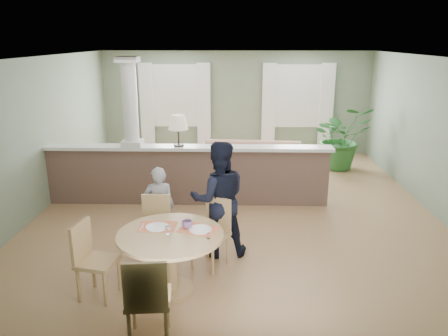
{
  "coord_description": "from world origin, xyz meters",
  "views": [
    {
      "loc": [
        -0.02,
        -7.53,
        3.0
      ],
      "look_at": [
        -0.19,
        -1.0,
        1.05
      ],
      "focal_mm": 35.0,
      "sensor_mm": 36.0,
      "label": 1
    }
  ],
  "objects_px": {
    "houseplant": "(341,137)",
    "chair_far_man": "(213,229)",
    "chair_near": "(147,297)",
    "dining_table": "(171,245)",
    "man_person": "(219,199)",
    "sofa": "(252,163)",
    "chair_side": "(91,256)",
    "child_person": "(159,208)",
    "chair_far_boy": "(156,225)"
  },
  "relations": [
    {
      "from": "houseplant",
      "to": "chair_far_man",
      "type": "distance_m",
      "value": 5.49
    },
    {
      "from": "chair_far_man",
      "to": "chair_near",
      "type": "bearing_deg",
      "value": -74.89
    },
    {
      "from": "dining_table",
      "to": "chair_near",
      "type": "xyz_separation_m",
      "value": [
        -0.1,
        -0.99,
        -0.07
      ]
    },
    {
      "from": "chair_far_man",
      "to": "man_person",
      "type": "xyz_separation_m",
      "value": [
        0.06,
        0.31,
        0.31
      ]
    },
    {
      "from": "sofa",
      "to": "houseplant",
      "type": "height_order",
      "value": "houseplant"
    },
    {
      "from": "houseplant",
      "to": "man_person",
      "type": "relative_size",
      "value": 0.91
    },
    {
      "from": "chair_far_man",
      "to": "chair_side",
      "type": "distance_m",
      "value": 1.63
    },
    {
      "from": "sofa",
      "to": "chair_side",
      "type": "bearing_deg",
      "value": -110.51
    },
    {
      "from": "chair_far_man",
      "to": "chair_near",
      "type": "xyz_separation_m",
      "value": [
        -0.57,
        -1.68,
        0.03
      ]
    },
    {
      "from": "chair_side",
      "to": "child_person",
      "type": "xyz_separation_m",
      "value": [
        0.59,
        1.32,
        0.1
      ]
    },
    {
      "from": "sofa",
      "to": "houseplant",
      "type": "xyz_separation_m",
      "value": [
        2.13,
        1.04,
        0.35
      ]
    },
    {
      "from": "chair_near",
      "to": "man_person",
      "type": "relative_size",
      "value": 0.6
    },
    {
      "from": "chair_near",
      "to": "chair_far_boy",
      "type": "bearing_deg",
      "value": -88.25
    },
    {
      "from": "chair_near",
      "to": "chair_far_man",
      "type": "bearing_deg",
      "value": -114.48
    },
    {
      "from": "chair_far_boy",
      "to": "chair_far_man",
      "type": "height_order",
      "value": "chair_far_man"
    },
    {
      "from": "chair_side",
      "to": "houseplant",
      "type": "bearing_deg",
      "value": -24.82
    },
    {
      "from": "sofa",
      "to": "chair_far_man",
      "type": "height_order",
      "value": "chair_far_man"
    },
    {
      "from": "houseplant",
      "to": "chair_side",
      "type": "height_order",
      "value": "houseplant"
    },
    {
      "from": "sofa",
      "to": "houseplant",
      "type": "relative_size",
      "value": 1.84
    },
    {
      "from": "chair_near",
      "to": "man_person",
      "type": "height_order",
      "value": "man_person"
    },
    {
      "from": "dining_table",
      "to": "child_person",
      "type": "xyz_separation_m",
      "value": [
        -0.35,
        1.19,
        0.01
      ]
    },
    {
      "from": "chair_near",
      "to": "houseplant",
      "type": "bearing_deg",
      "value": -123.47
    },
    {
      "from": "chair_side",
      "to": "sofa",
      "type": "bearing_deg",
      "value": -12.33
    },
    {
      "from": "chair_far_boy",
      "to": "chair_side",
      "type": "relative_size",
      "value": 0.98
    },
    {
      "from": "sofa",
      "to": "chair_far_man",
      "type": "distance_m",
      "value": 3.74
    },
    {
      "from": "sofa",
      "to": "chair_near",
      "type": "bearing_deg",
      "value": -98.74
    },
    {
      "from": "chair_far_man",
      "to": "man_person",
      "type": "bearing_deg",
      "value": 112.01
    },
    {
      "from": "sofa",
      "to": "chair_near",
      "type": "height_order",
      "value": "chair_near"
    },
    {
      "from": "chair_far_man",
      "to": "child_person",
      "type": "xyz_separation_m",
      "value": [
        -0.82,
        0.5,
        0.1
      ]
    },
    {
      "from": "dining_table",
      "to": "chair_side",
      "type": "bearing_deg",
      "value": -172.21
    },
    {
      "from": "dining_table",
      "to": "man_person",
      "type": "relative_size",
      "value": 0.77
    },
    {
      "from": "chair_far_man",
      "to": "chair_far_boy",
      "type": "bearing_deg",
      "value": -155.19
    },
    {
      "from": "dining_table",
      "to": "chair_far_boy",
      "type": "height_order",
      "value": "chair_far_boy"
    },
    {
      "from": "sofa",
      "to": "chair_far_boy",
      "type": "xyz_separation_m",
      "value": [
        -1.47,
        -3.55,
        0.1
      ]
    },
    {
      "from": "houseplant",
      "to": "chair_near",
      "type": "relative_size",
      "value": 1.52
    },
    {
      "from": "sofa",
      "to": "chair_far_boy",
      "type": "bearing_deg",
      "value": -108.27
    },
    {
      "from": "houseplant",
      "to": "chair_far_man",
      "type": "xyz_separation_m",
      "value": [
        -2.79,
        -4.72,
        -0.23
      ]
    },
    {
      "from": "houseplant",
      "to": "child_person",
      "type": "height_order",
      "value": "houseplant"
    },
    {
      "from": "chair_side",
      "to": "chair_far_man",
      "type": "bearing_deg",
      "value": -47.57
    },
    {
      "from": "dining_table",
      "to": "chair_far_boy",
      "type": "distance_m",
      "value": 0.89
    },
    {
      "from": "man_person",
      "to": "dining_table",
      "type": "bearing_deg",
      "value": 53.16
    },
    {
      "from": "houseplant",
      "to": "chair_side",
      "type": "bearing_deg",
      "value": -127.18
    },
    {
      "from": "sofa",
      "to": "child_person",
      "type": "height_order",
      "value": "child_person"
    },
    {
      "from": "chair_far_man",
      "to": "chair_near",
      "type": "height_order",
      "value": "chair_near"
    },
    {
      "from": "sofa",
      "to": "man_person",
      "type": "bearing_deg",
      "value": -95.85
    },
    {
      "from": "chair_far_man",
      "to": "dining_table",
      "type": "bearing_deg",
      "value": -90.6
    },
    {
      "from": "chair_far_man",
      "to": "child_person",
      "type": "distance_m",
      "value": 0.96
    },
    {
      "from": "chair_far_boy",
      "to": "chair_near",
      "type": "bearing_deg",
      "value": -83.32
    },
    {
      "from": "sofa",
      "to": "dining_table",
      "type": "height_order",
      "value": "dining_table"
    },
    {
      "from": "houseplant",
      "to": "dining_table",
      "type": "distance_m",
      "value": 6.31
    }
  ]
}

